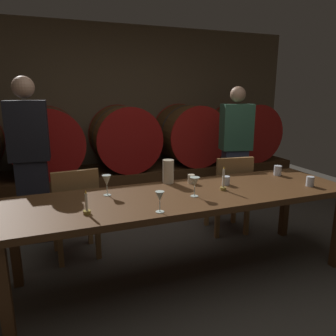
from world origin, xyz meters
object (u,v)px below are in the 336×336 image
object	(u,v)px
candle_left	(87,208)
candle_right	(223,183)
wine_barrel_center	(124,138)
dining_table	(186,201)
wine_barrel_far_right	(243,132)
cup_far_right	(310,181)
guest_left	(31,160)
wine_glass_center	(160,197)
guest_right	(235,150)
chair_right	(230,191)
wine_barrel_right	(188,134)
pitcher	(168,171)
wine_barrel_left	(48,141)
chair_left	(75,209)
cup_far_left	(191,179)
cup_center_right	(278,170)
wine_glass_left	(107,181)
cup_center_left	(226,180)
wine_glass_right	(195,182)

from	to	relation	value
candle_left	candle_right	bearing A→B (deg)	7.30
wine_barrel_center	dining_table	world-z (taller)	wine_barrel_center
wine_barrel_far_right	cup_far_right	size ratio (longest dim) A/B	10.75
guest_left	wine_glass_center	xyz separation A→B (m)	(0.86, -1.49, -0.02)
dining_table	guest_left	distance (m)	1.69
wine_barrel_far_right	guest_right	world-z (taller)	guest_right
chair_right	wine_barrel_right	bearing A→B (deg)	-90.35
wine_barrel_center	pitcher	xyz separation A→B (m)	(-0.05, -1.94, -0.05)
wine_barrel_center	candle_left	size ratio (longest dim) A/B	5.37
wine_barrel_far_right	candle_right	size ratio (longest dim) A/B	4.41
wine_barrel_left	wine_barrel_far_right	bearing A→B (deg)	0.00
chair_left	candle_left	bearing A→B (deg)	86.46
candle_left	cup_far_left	world-z (taller)	candle_left
candle_left	cup_center_right	xyz separation A→B (m)	(1.89, 0.38, 0.00)
guest_left	candle_right	xyz separation A→B (m)	(1.52, -1.21, -0.07)
wine_glass_left	cup_far_right	bearing A→B (deg)	-12.40
wine_barrel_right	dining_table	distance (m)	2.52
guest_left	cup_center_left	size ratio (longest dim) A/B	22.09
guest_left	wine_glass_right	size ratio (longest dim) A/B	10.81
guest_left	cup_center_right	world-z (taller)	guest_left
chair_left	pitcher	bearing A→B (deg)	155.06
dining_table	chair_right	xyz separation A→B (m)	(0.80, 0.61, -0.19)
cup_far_left	cup_center_left	xyz separation A→B (m)	(0.27, -0.15, -0.00)
pitcher	wine_glass_right	xyz separation A→B (m)	(0.06, -0.43, 0.01)
dining_table	candle_right	distance (m)	0.35
chair_right	cup_center_left	distance (m)	0.69
wine_barrel_far_right	chair_right	size ratio (longest dim) A/B	1.04
wine_barrel_right	wine_barrel_far_right	bearing A→B (deg)	0.00
pitcher	wine_glass_center	world-z (taller)	pitcher
cup_far_right	guest_right	bearing A→B (deg)	84.66
candle_right	cup_center_right	world-z (taller)	candle_right
wine_barrel_center	wine_barrel_far_right	bearing A→B (deg)	0.00
chair_right	chair_left	bearing A→B (deg)	7.77
wine_glass_center	cup_far_right	size ratio (longest dim) A/B	1.73
wine_barrel_right	cup_center_right	xyz separation A→B (m)	(0.03, -2.07, -0.10)
chair_left	candle_left	world-z (taller)	candle_left
chair_right	cup_far_right	world-z (taller)	chair_right
wine_glass_left	cup_center_right	world-z (taller)	wine_glass_left
wine_glass_right	guest_left	bearing A→B (deg)	134.00
wine_barrel_center	pitcher	bearing A→B (deg)	-91.44
cup_far_left	wine_barrel_far_right	bearing A→B (deg)	46.84
cup_far_left	cup_center_right	world-z (taller)	cup_center_right
chair_left	wine_barrel_far_right	bearing A→B (deg)	-155.46
wine_barrel_far_right	chair_left	xyz separation A→B (m)	(-2.90, -1.65, -0.40)
candle_right	cup_far_left	xyz separation A→B (m)	(-0.16, 0.28, -0.02)
wine_barrel_right	chair_right	size ratio (longest dim) A/B	1.04
chair_left	cup_center_right	size ratio (longest dim) A/B	9.22
guest_right	chair_left	bearing A→B (deg)	28.96
dining_table	guest_right	size ratio (longest dim) A/B	1.76
wine_barrel_left	wine_barrel_right	xyz separation A→B (m)	(2.07, 0.00, 0.00)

